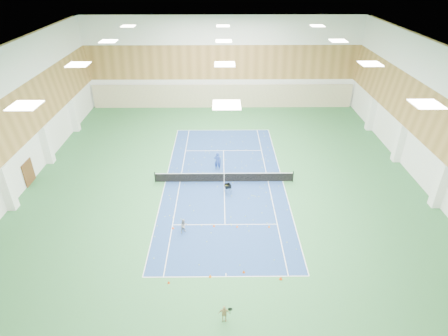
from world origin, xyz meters
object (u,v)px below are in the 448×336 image
object	(u,v)px
tennis_net	(224,177)
child_court	(184,226)
ball_cart	(228,189)
coach	(218,161)
child_apron	(224,313)

from	to	relation	value
tennis_net	child_court	size ratio (longest dim) A/B	10.76
ball_cart	tennis_net	bearing A→B (deg)	81.53
coach	child_apron	size ratio (longest dim) A/B	1.65
child_court	ball_cart	bearing A→B (deg)	17.98
coach	child_court	xyz separation A→B (m)	(-2.49, -9.65, -0.34)
child_apron	tennis_net	bearing A→B (deg)	87.18
child_court	ball_cart	distance (m)	6.32
child_court	child_apron	world-z (taller)	child_court
tennis_net	coach	xyz separation A→B (m)	(-0.62, 2.38, 0.39)
coach	ball_cart	distance (m)	4.45
ball_cart	child_court	bearing A→B (deg)	-139.59
tennis_net	child_court	distance (m)	7.91
child_apron	ball_cart	distance (m)	13.30
tennis_net	child_apron	xyz separation A→B (m)	(-0.16, -15.24, 0.02)
coach	ball_cart	size ratio (longest dim) A/B	2.00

